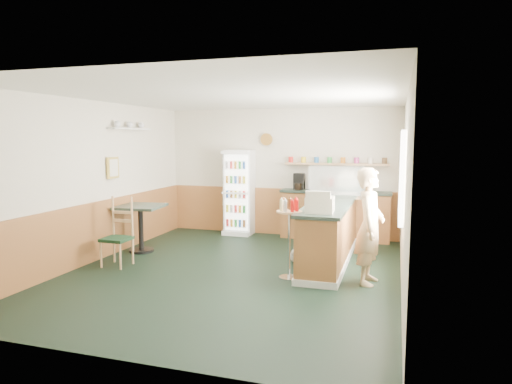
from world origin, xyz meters
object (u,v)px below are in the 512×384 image
at_px(drinks_fridge, 239,192).
at_px(shopkeeper, 370,226).
at_px(cash_register, 320,205).
at_px(condiment_stand, 289,227).
at_px(cafe_table, 141,219).
at_px(cafe_chair, 120,230).
at_px(display_case, 337,182).

xyz_separation_m(drinks_fridge, shopkeeper, (2.91, -2.69, -0.08)).
xyz_separation_m(cash_register, condiment_stand, (-0.44, -0.02, -0.34)).
bearing_deg(cafe_table, drinks_fridge, 59.58).
bearing_deg(drinks_fridge, cafe_chair, -110.18).
relative_size(drinks_fridge, display_case, 1.87).
relative_size(drinks_fridge, cafe_chair, 1.63).
height_order(cash_register, cafe_chair, cash_register).
height_order(drinks_fridge, condiment_stand, drinks_fridge).
distance_m(cash_register, cafe_table, 3.52).
relative_size(display_case, cash_register, 2.39).
bearing_deg(shopkeeper, drinks_fridge, 52.45).
distance_m(cash_register, cafe_chair, 3.32).
xyz_separation_m(display_case, shopkeeper, (0.70, -1.77, -0.45)).
xyz_separation_m(cash_register, shopkeeper, (0.70, 0.08, -0.29)).
distance_m(display_case, cafe_table, 3.64).
xyz_separation_m(display_case, cafe_chair, (-3.27, -1.97, -0.70)).
distance_m(drinks_fridge, cafe_table, 2.37).
xyz_separation_m(drinks_fridge, cafe_table, (-1.19, -2.03, -0.31)).
height_order(condiment_stand, cafe_table, condiment_stand).
height_order(display_case, cafe_table, display_case).
height_order(drinks_fridge, cafe_table, drinks_fridge).
bearing_deg(display_case, shopkeeper, -68.46).
distance_m(drinks_fridge, cash_register, 3.55).
relative_size(cash_register, shopkeeper, 0.25).
distance_m(cash_register, condiment_stand, 0.56).
bearing_deg(condiment_stand, cash_register, 2.71).
bearing_deg(cafe_chair, cash_register, 1.84).
height_order(cash_register, cafe_table, cash_register).
relative_size(display_case, cafe_table, 1.14).
distance_m(display_case, condiment_stand, 1.99).
height_order(drinks_fridge, cash_register, drinks_fridge).
distance_m(display_case, cafe_chair, 3.88).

